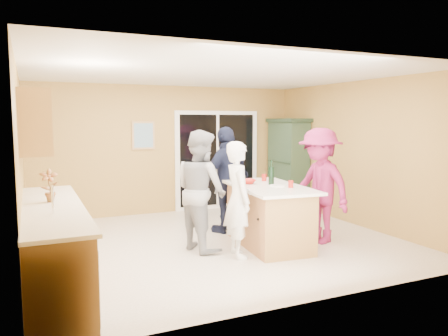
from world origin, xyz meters
name	(u,v)px	position (x,y,z in m)	size (l,w,h in m)	color
floor	(218,242)	(0.00, 0.00, 0.00)	(5.50, 5.50, 0.00)	#EFE2CE
ceiling	(218,74)	(0.00, 0.00, 2.60)	(5.50, 5.00, 0.10)	white
wall_back	(170,150)	(0.00, 2.50, 1.30)	(5.50, 0.10, 2.60)	#DEB25B
wall_front	(315,179)	(0.00, -2.50, 1.30)	(5.50, 0.10, 2.60)	#DEB25B
wall_left	(21,167)	(-2.75, 0.00, 1.30)	(0.10, 5.00, 2.60)	#DEB25B
wall_right	(358,154)	(2.75, 0.00, 1.30)	(0.10, 5.00, 2.60)	#DEB25B
left_cabinet_run	(54,250)	(-2.45, -1.05, 0.46)	(0.65, 3.05, 1.24)	#A97041
upper_cabinets	(34,122)	(-2.58, -0.20, 1.88)	(0.35, 1.60, 0.75)	#A97041
sliding_door	(217,160)	(1.05, 2.46, 1.05)	(1.90, 0.07, 2.10)	white
framed_picture	(143,135)	(-0.55, 2.48, 1.60)	(0.46, 0.04, 0.56)	tan
kitchen_island	(269,217)	(0.63, -0.48, 0.43)	(1.12, 1.83, 0.92)	#A97041
green_hutch	(288,164)	(2.49, 1.90, 0.94)	(0.56, 1.06, 1.94)	#1F3222
woman_white	(238,199)	(-0.03, -0.78, 0.81)	(0.59, 0.39, 1.61)	white
woman_grey	(201,190)	(-0.37, -0.24, 0.88)	(0.86, 0.67, 1.76)	gray
woman_navy	(227,180)	(0.40, 0.53, 0.90)	(1.05, 0.44, 1.80)	#181A35
woman_magenta	(320,186)	(1.45, -0.64, 0.89)	(1.15, 0.66, 1.78)	#93204F
serving_bowl	(247,182)	(0.42, -0.17, 0.95)	(0.26, 0.26, 0.06)	#B41D14
tulip_vase	(49,185)	(-2.45, -0.68, 1.14)	(0.21, 0.14, 0.39)	red
tumbler_near	(291,184)	(0.82, -0.79, 0.97)	(0.07, 0.07, 0.10)	#B41D14
tumbler_far	(264,178)	(0.81, -0.02, 0.98)	(0.08, 0.08, 0.11)	#B41D14
wine_bottle	(271,175)	(0.72, -0.41, 1.06)	(0.09, 0.09, 0.37)	black
white_plate	(277,186)	(0.72, -0.58, 0.93)	(0.22, 0.22, 0.02)	white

